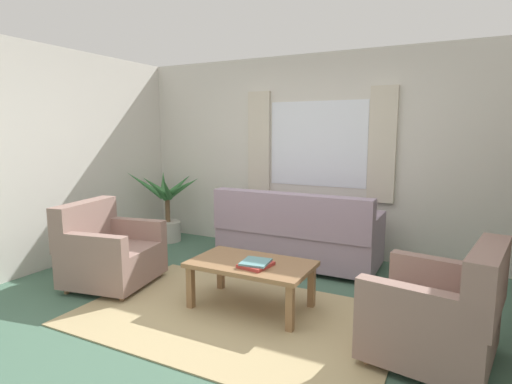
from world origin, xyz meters
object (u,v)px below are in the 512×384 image
object	(u,v)px
couch	(297,236)
armchair_left	(108,252)
potted_plant	(167,208)
book_stack_on_table	(256,264)
armchair_right	(440,314)
coffee_table	(251,268)

from	to	relation	value
couch	armchair_left	size ratio (longest dim) A/B	1.96
armchair_left	potted_plant	xyz separation A→B (m)	(-0.56, 1.65, 0.15)
book_stack_on_table	potted_plant	size ratio (longest dim) A/B	0.28
armchair_right	book_stack_on_table	distance (m)	1.50
couch	coffee_table	bearing A→B (deg)	93.06
armchair_right	book_stack_on_table	bearing A→B (deg)	-84.08
coffee_table	potted_plant	xyz separation A→B (m)	(-2.18, 1.49, 0.12)
armchair_left	couch	bearing A→B (deg)	-56.52
coffee_table	book_stack_on_table	distance (m)	0.15
armchair_left	armchair_right	bearing A→B (deg)	-100.25
couch	armchair_right	xyz separation A→B (m)	(1.65, -1.48, -0.01)
coffee_table	potted_plant	bearing A→B (deg)	145.71
couch	armchair_right	bearing A→B (deg)	138.10
potted_plant	couch	bearing A→B (deg)	-4.76
armchair_right	potted_plant	world-z (taller)	potted_plant
book_stack_on_table	armchair_left	bearing A→B (deg)	-177.37
coffee_table	book_stack_on_table	bearing A→B (deg)	-43.09
armchair_right	armchair_left	bearing A→B (deg)	-80.87
couch	potted_plant	world-z (taller)	potted_plant
book_stack_on_table	potted_plant	world-z (taller)	potted_plant
armchair_left	coffee_table	distance (m)	1.63
armchair_right	coffee_table	world-z (taller)	armchair_right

